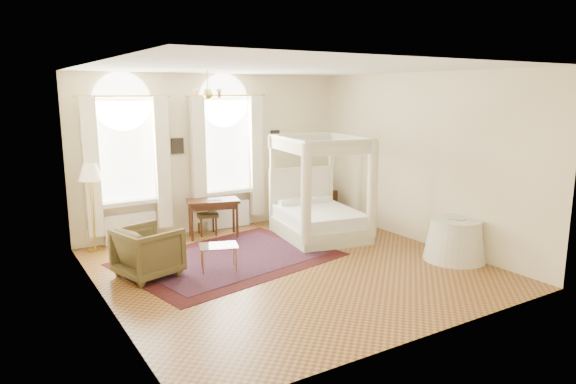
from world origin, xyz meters
The scene contains 18 objects.
ground centered at (0.00, 0.00, 0.00)m, with size 6.00×6.00×0.00m, color olive.
room_walls centered at (0.00, 0.00, 1.98)m, with size 6.00×6.00×6.00m.
window_left centered at (-1.90, 2.87, 1.49)m, with size 1.62×0.27×3.29m.
window_right centered at (0.20, 2.87, 1.49)m, with size 1.62×0.27×3.29m.
chandelier centered at (-0.90, 1.20, 2.91)m, with size 0.51×0.45×0.50m.
wall_pictures centered at (0.09, 2.97, 1.89)m, with size 2.54×0.03×0.39m.
canopy_bed centered at (1.49, 1.26, 0.47)m, with size 1.83×2.12×2.06m.
nightstand centered at (2.51, 2.52, 0.33)m, with size 0.46×0.42×0.66m, color #391D0F.
nightstand_lamp centered at (2.57, 2.62, 0.91)m, with size 0.25×0.25×0.37m.
writing_desk centered at (-0.34, 2.42, 0.66)m, with size 1.14×0.80×0.78m.
laptop centered at (-0.32, 2.40, 0.79)m, with size 0.30×0.19×0.02m, color black.
stool centered at (-0.39, 2.64, 0.39)m, with size 0.49×0.49×0.47m.
armchair centered at (-2.16, 0.83, 0.41)m, with size 0.88×0.90×0.82m, color #463B1E.
coffee_table centered at (-1.08, 0.51, 0.39)m, with size 0.74×0.62×0.43m.
floor_lamp centered at (-2.62, 2.70, 1.41)m, with size 0.42×0.42×1.65m.
oriental_rug centered at (-0.70, 0.92, 0.01)m, with size 4.03×3.24×0.01m.
side_table centered at (2.70, -1.18, 0.36)m, with size 1.08×1.08×0.74m.
book centered at (2.60, -1.23, 0.75)m, with size 0.20×0.27×0.03m, color black.
Camera 1 is at (-4.39, -7.05, 2.93)m, focal length 32.00 mm.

